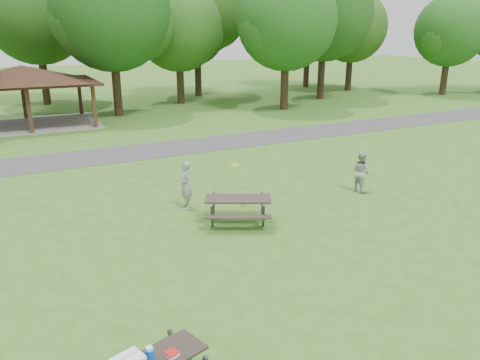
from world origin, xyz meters
name	(u,v)px	position (x,y,z in m)	size (l,w,h in m)	color
ground	(278,281)	(0.00, 0.00, 0.00)	(160.00, 160.00, 0.00)	#37691E
asphalt_path	(131,153)	(0.00, 14.00, 0.01)	(120.00, 3.20, 0.02)	#3F4042
pavilion	(22,77)	(-4.00, 24.00, 3.06)	(8.60, 7.01, 3.76)	#341B13
tree_row_e	(112,15)	(2.10, 25.03, 6.78)	(8.40, 8.00, 11.02)	black
tree_row_f	(179,30)	(8.09, 28.53, 5.84)	(7.35, 7.00, 9.55)	black
tree_row_g	(287,23)	(14.09, 22.03, 6.33)	(7.77, 7.40, 10.25)	black
tree_row_h	(325,15)	(20.10, 25.53, 7.03)	(8.61, 8.20, 11.37)	black
tree_row_i	(352,29)	(26.08, 29.03, 5.91)	(7.14, 6.80, 9.52)	black
tree_row_j	(450,33)	(32.08, 22.53, 5.56)	(6.72, 6.40, 8.96)	black
tree_deep_b	(38,16)	(-1.90, 33.03, 6.89)	(8.40, 8.00, 11.13)	black
tree_deep_c	(197,11)	(11.10, 32.03, 7.44)	(8.82, 8.40, 11.90)	black
tree_deep_d	(309,18)	(24.10, 33.53, 7.03)	(8.40, 8.00, 11.27)	black
picnic_table_middle	(238,204)	(0.74, 3.64, 0.65)	(2.56, 2.39, 0.88)	#302723
frisbee_in_flight	(236,165)	(1.50, 5.31, 1.39)	(0.28, 0.28, 0.02)	gold
frisbee_thrower	(186,185)	(-0.22, 5.66, 0.83)	(0.60, 0.40, 1.65)	#939396
frisbee_catcher	(361,172)	(6.27, 4.33, 0.76)	(0.74, 0.57, 1.51)	#A7A7A9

